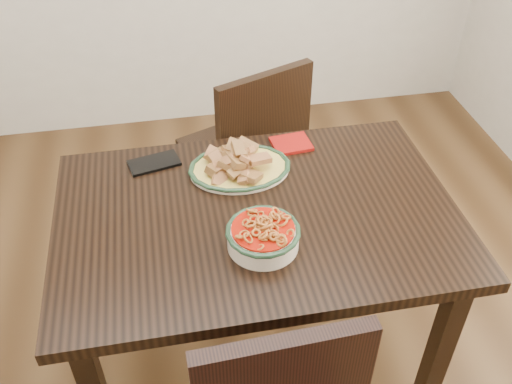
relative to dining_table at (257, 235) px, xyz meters
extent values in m
plane|color=#3D2713|center=(-0.11, 0.03, -0.65)|extent=(3.50, 3.50, 0.00)
cube|color=black|center=(0.00, 0.00, 0.08)|extent=(1.21, 0.81, 0.04)
cube|color=black|center=(0.53, -0.32, -0.30)|extent=(0.06, 0.06, 0.71)
cube|color=black|center=(-0.53, 0.32, -0.30)|extent=(0.06, 0.06, 0.71)
cube|color=black|center=(0.53, 0.32, -0.30)|extent=(0.06, 0.06, 0.71)
cube|color=black|center=(0.07, 0.76, -0.22)|extent=(0.55, 0.55, 0.04)
cube|color=black|center=(0.16, 0.99, -0.45)|extent=(0.04, 0.04, 0.41)
cube|color=black|center=(-0.15, 0.86, -0.45)|extent=(0.04, 0.04, 0.41)
cube|color=black|center=(0.29, 0.67, -0.45)|extent=(0.04, 0.04, 0.41)
cube|color=black|center=(-0.02, 0.54, -0.45)|extent=(0.04, 0.04, 0.41)
cube|color=black|center=(0.14, 0.59, 0.02)|extent=(0.40, 0.20, 0.44)
ellipsoid|color=beige|center=(-0.02, 0.21, 0.11)|extent=(0.33, 0.25, 0.02)
ellipsoid|color=gold|center=(-0.02, 0.21, 0.11)|extent=(0.32, 0.24, 0.01)
torus|color=#17331E|center=(-0.02, 0.21, 0.11)|extent=(0.26, 0.26, 0.01)
cylinder|color=#F0E2CA|center=(-0.01, -0.14, 0.13)|extent=(0.20, 0.20, 0.06)
torus|color=#16311E|center=(-0.01, -0.14, 0.15)|extent=(0.21, 0.21, 0.02)
cylinder|color=#9B1307|center=(-0.01, -0.14, 0.16)|extent=(0.18, 0.18, 0.01)
cube|color=black|center=(-0.29, 0.30, 0.10)|extent=(0.18, 0.12, 0.01)
cube|color=#990F0B|center=(0.18, 0.32, 0.10)|extent=(0.14, 0.12, 0.01)
camera|label=1|loc=(-0.24, -1.26, 1.24)|focal=40.00mm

